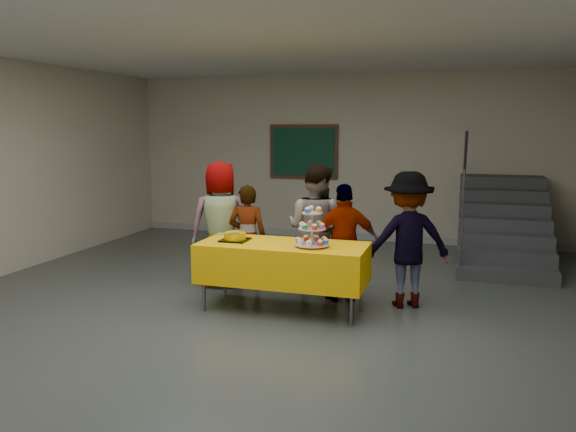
% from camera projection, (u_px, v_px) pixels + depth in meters
% --- Properties ---
extents(room_shell, '(10.00, 10.04, 3.02)m').
position_uv_depth(room_shell, '(242.00, 119.00, 5.41)').
color(room_shell, '#4C514C').
rests_on(room_shell, ground).
extents(bake_table, '(1.88, 0.78, 0.77)m').
position_uv_depth(bake_table, '(283.00, 262.00, 6.29)').
color(bake_table, '#595960').
rests_on(bake_table, ground).
extents(cupcake_stand, '(0.38, 0.38, 0.44)m').
position_uv_depth(cupcake_stand, '(312.00, 232.00, 6.06)').
color(cupcake_stand, silver).
rests_on(cupcake_stand, bake_table).
extents(bear_cake, '(0.32, 0.36, 0.12)m').
position_uv_depth(bear_cake, '(235.00, 236.00, 6.40)').
color(bear_cake, black).
rests_on(bear_cake, bake_table).
extents(schoolchild_a, '(0.92, 0.75, 1.63)m').
position_uv_depth(schoolchild_a, '(221.00, 224.00, 7.25)').
color(schoolchild_a, slate).
rests_on(schoolchild_a, ground).
extents(schoolchild_b, '(0.54, 0.41, 1.34)m').
position_uv_depth(schoolchild_b, '(247.00, 237.00, 7.14)').
color(schoolchild_b, slate).
rests_on(schoolchild_b, ground).
extents(schoolchild_c, '(0.91, 0.79, 1.61)m').
position_uv_depth(schoolchild_c, '(316.00, 229.00, 6.95)').
color(schoolchild_c, slate).
rests_on(schoolchild_c, ground).
extents(schoolchild_d, '(0.89, 0.61, 1.40)m').
position_uv_depth(schoolchild_d, '(345.00, 243.00, 6.61)').
color(schoolchild_d, slate).
rests_on(schoolchild_d, ground).
extents(schoolchild_e, '(1.15, 0.91, 1.56)m').
position_uv_depth(schoolchild_e, '(408.00, 240.00, 6.40)').
color(schoolchild_e, slate).
rests_on(schoolchild_e, ground).
extents(staircase, '(1.30, 2.40, 2.04)m').
position_uv_depth(staircase, '(501.00, 228.00, 8.76)').
color(staircase, '#424447').
rests_on(staircase, ground).
extents(noticeboard, '(1.30, 0.05, 1.00)m').
position_uv_depth(noticeboard, '(303.00, 152.00, 10.38)').
color(noticeboard, '#472B16').
rests_on(noticeboard, ground).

